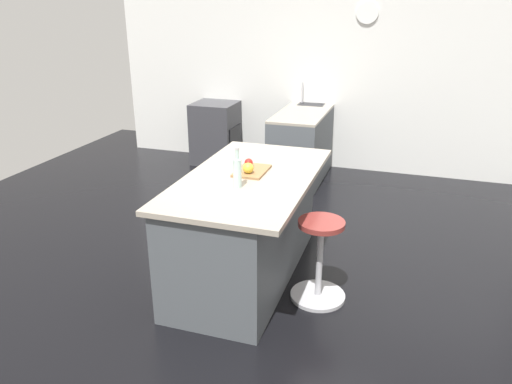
% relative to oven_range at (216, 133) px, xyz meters
% --- Properties ---
extents(ground_plane, '(7.79, 7.79, 0.00)m').
position_rel_oven_range_xyz_m(ground_plane, '(2.64, 1.48, -0.44)').
color(ground_plane, black).
extents(interior_partition_left, '(0.15, 5.99, 2.87)m').
position_rel_oven_range_xyz_m(interior_partition_left, '(-0.35, 1.48, 1.00)').
color(interior_partition_left, silver).
rests_on(interior_partition_left, ground_plane).
extents(sink_cabinet, '(2.02, 0.60, 1.19)m').
position_rel_oven_range_xyz_m(sink_cabinet, '(-0.00, 1.36, 0.02)').
color(sink_cabinet, '#4C5156').
rests_on(sink_cabinet, ground_plane).
extents(oven_range, '(0.60, 0.61, 0.88)m').
position_rel_oven_range_xyz_m(oven_range, '(0.00, 0.00, 0.00)').
color(oven_range, '#38383D').
rests_on(oven_range, ground_plane).
extents(kitchen_island, '(1.84, 1.00, 0.92)m').
position_rel_oven_range_xyz_m(kitchen_island, '(2.90, 1.47, 0.03)').
color(kitchen_island, '#4C5156').
rests_on(kitchen_island, ground_plane).
extents(stool_by_window, '(0.44, 0.44, 0.68)m').
position_rel_oven_range_xyz_m(stool_by_window, '(3.07, 2.15, -0.12)').
color(stool_by_window, '#B7B7BC').
rests_on(stool_by_window, ground_plane).
extents(cutting_board, '(0.36, 0.24, 0.02)m').
position_rel_oven_range_xyz_m(cutting_board, '(2.82, 1.50, 0.49)').
color(cutting_board, olive).
rests_on(cutting_board, kitchen_island).
extents(apple_yellow, '(0.09, 0.09, 0.09)m').
position_rel_oven_range_xyz_m(apple_yellow, '(2.91, 1.50, 0.54)').
color(apple_yellow, gold).
rests_on(apple_yellow, cutting_board).
extents(apple_red, '(0.07, 0.07, 0.07)m').
position_rel_oven_range_xyz_m(apple_red, '(2.75, 1.45, 0.54)').
color(apple_red, red).
rests_on(apple_red, cutting_board).
extents(water_bottle, '(0.06, 0.06, 0.31)m').
position_rel_oven_range_xyz_m(water_bottle, '(3.18, 1.51, 0.60)').
color(water_bottle, silver).
rests_on(water_bottle, kitchen_island).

